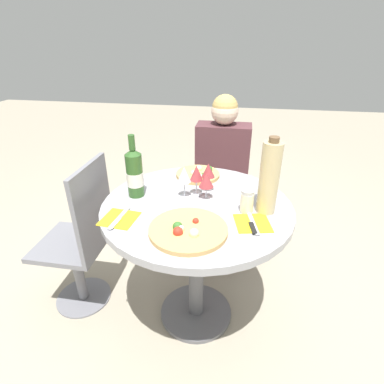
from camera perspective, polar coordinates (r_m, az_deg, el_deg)
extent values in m
plane|color=#9E937F|center=(1.97, 0.75, -22.02)|extent=(12.00, 12.00, 0.00)
cylinder|color=slate|center=(1.96, 0.75, -21.79)|extent=(0.42, 0.42, 0.02)
cylinder|color=slate|center=(1.70, 0.83, -13.72)|extent=(0.08, 0.08, 0.71)
cylinder|color=#9E9EA3|center=(1.48, 0.93, -2.83)|extent=(0.93, 0.93, 0.04)
cylinder|color=slate|center=(2.51, 5.05, -8.96)|extent=(0.34, 0.34, 0.01)
cylinder|color=slate|center=(2.40, 5.24, -5.09)|extent=(0.06, 0.06, 0.41)
cube|color=slate|center=(2.29, 5.48, -0.40)|extent=(0.37, 0.37, 0.03)
cube|color=slate|center=(2.34, 6.11, 7.20)|extent=(0.37, 0.02, 0.49)
cube|color=#512D33|center=(2.26, 4.93, -6.81)|extent=(0.32, 0.30, 0.44)
cube|color=#512D33|center=(2.17, 5.80, 6.03)|extent=(0.37, 0.18, 0.52)
sphere|color=beige|center=(2.07, 6.27, 15.08)|extent=(0.18, 0.18, 0.18)
sphere|color=tan|center=(2.07, 6.30, 15.70)|extent=(0.17, 0.17, 0.17)
cylinder|color=slate|center=(2.16, -19.84, -18.25)|extent=(0.34, 0.34, 0.01)
cylinder|color=slate|center=(2.02, -20.77, -14.22)|extent=(0.06, 0.06, 0.41)
cube|color=slate|center=(1.89, -21.89, -9.14)|extent=(0.37, 0.37, 0.03)
cube|color=slate|center=(1.67, -18.27, -2.88)|extent=(0.02, 0.37, 0.49)
cylinder|color=tan|center=(1.26, -0.89, -7.16)|extent=(0.33, 0.33, 0.02)
sphere|color=#336B28|center=(1.25, -2.75, -6.61)|extent=(0.04, 0.04, 0.04)
sphere|color=#B22D1E|center=(1.29, 0.70, -5.54)|extent=(0.03, 0.03, 0.03)
sphere|color=beige|center=(1.21, 0.40, -7.85)|extent=(0.04, 0.04, 0.04)
sphere|color=beige|center=(1.24, -2.19, -6.98)|extent=(0.03, 0.03, 0.03)
sphere|color=#B22D1E|center=(1.22, -2.71, -7.56)|extent=(0.04, 0.04, 0.04)
cylinder|color=tan|center=(1.75, 1.13, 3.35)|extent=(0.25, 0.25, 0.02)
sphere|color=#B22D1E|center=(1.69, 0.79, 3.00)|extent=(0.03, 0.03, 0.03)
sphere|color=beige|center=(1.72, 3.13, 3.43)|extent=(0.04, 0.04, 0.04)
sphere|color=beige|center=(1.68, 1.51, 2.86)|extent=(0.04, 0.04, 0.04)
sphere|color=beige|center=(1.79, 1.34, 4.52)|extent=(0.04, 0.04, 0.04)
sphere|color=#336B28|center=(1.69, 2.37, 3.03)|extent=(0.04, 0.04, 0.04)
sphere|color=#336B28|center=(1.79, 3.28, 4.38)|extent=(0.04, 0.04, 0.04)
sphere|color=beige|center=(1.73, 0.34, 3.60)|extent=(0.04, 0.04, 0.04)
cylinder|color=#2D5623|center=(1.53, -10.83, 3.12)|extent=(0.08, 0.08, 0.22)
cone|color=#2D5623|center=(1.48, -11.25, 7.54)|extent=(0.08, 0.08, 0.03)
cylinder|color=#2D5623|center=(1.46, -11.42, 9.26)|extent=(0.03, 0.03, 0.07)
cylinder|color=silver|center=(1.53, -10.77, 2.51)|extent=(0.08, 0.08, 0.07)
cylinder|color=tan|center=(1.38, 14.48, 2.51)|extent=(0.09, 0.09, 0.33)
cylinder|color=brown|center=(1.31, 15.40, 9.60)|extent=(0.04, 0.04, 0.02)
cylinder|color=silver|center=(1.40, 10.40, -2.00)|extent=(0.06, 0.06, 0.10)
cylinder|color=#B2B2B7|center=(1.38, 10.60, 0.03)|extent=(0.06, 0.06, 0.02)
cylinder|color=silver|center=(1.51, 2.66, -1.20)|extent=(0.06, 0.06, 0.00)
cylinder|color=silver|center=(1.50, 2.69, -0.07)|extent=(0.01, 0.01, 0.06)
cone|color=#9E383D|center=(1.47, 2.74, 2.29)|extent=(0.07, 0.07, 0.07)
cylinder|color=silver|center=(1.55, 0.82, -0.37)|extent=(0.06, 0.06, 0.00)
cylinder|color=silver|center=(1.54, 0.83, 0.99)|extent=(0.01, 0.01, 0.08)
cone|color=#9E383D|center=(1.50, 0.85, 3.69)|extent=(0.07, 0.07, 0.08)
cylinder|color=silver|center=(1.53, -1.44, -0.87)|extent=(0.06, 0.06, 0.00)
cylinder|color=silver|center=(1.51, -1.46, 0.59)|extent=(0.01, 0.01, 0.08)
cone|color=silver|center=(1.47, -1.50, 3.40)|extent=(0.07, 0.07, 0.08)
cylinder|color=silver|center=(1.58, 3.01, 0.12)|extent=(0.06, 0.06, 0.00)
cylinder|color=silver|center=(1.56, 3.05, 1.54)|extent=(0.01, 0.01, 0.08)
cone|color=#9E383D|center=(1.53, 3.12, 4.17)|extent=(0.07, 0.07, 0.07)
cube|color=yellow|center=(1.39, -13.66, -4.94)|extent=(0.16, 0.16, 0.00)
cube|color=silver|center=(1.39, -13.68, -4.79)|extent=(0.04, 0.19, 0.00)
cube|color=silver|center=(1.35, -14.44, -5.75)|extent=(0.03, 0.09, 0.00)
cube|color=yellow|center=(1.34, 11.45, -5.81)|extent=(0.18, 0.18, 0.00)
cube|color=silver|center=(1.34, 11.47, -5.65)|extent=(0.06, 0.19, 0.00)
cube|color=black|center=(1.30, 11.51, -6.69)|extent=(0.04, 0.09, 0.00)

